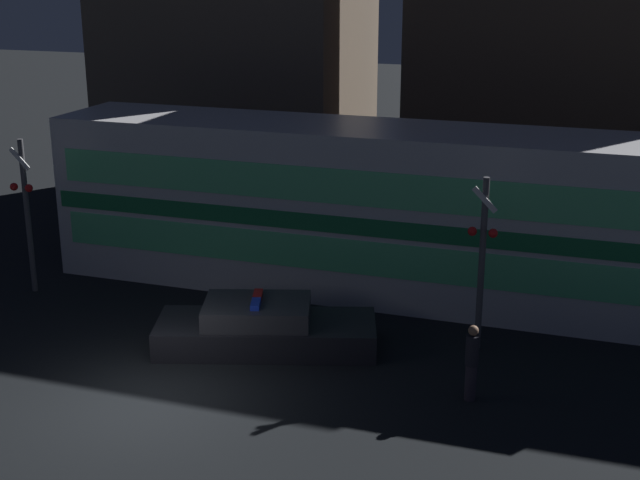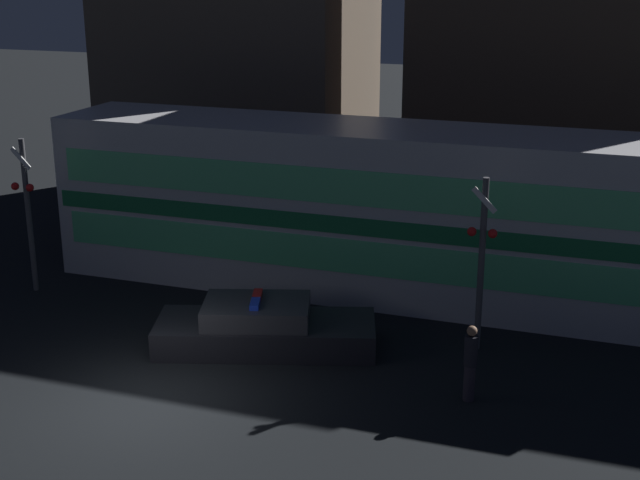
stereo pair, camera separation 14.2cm
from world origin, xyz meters
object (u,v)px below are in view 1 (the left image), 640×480
(police_car, at_px, (264,329))
(train, at_px, (367,210))
(pedestrian, at_px, (472,362))
(crossing_signal_near, at_px, (482,258))

(police_car, bearing_deg, train, 57.86)
(police_car, xyz_separation_m, pedestrian, (4.88, -1.00, 0.37))
(crossing_signal_near, bearing_deg, pedestrian, -83.93)
(train, relative_size, pedestrian, 10.50)
(train, xyz_separation_m, pedestrian, (3.73, -5.38, -1.38))
(pedestrian, bearing_deg, train, 124.71)
(police_car, xyz_separation_m, crossing_signal_near, (4.61, 1.54, 1.72))
(pedestrian, distance_m, crossing_signal_near, 2.88)
(train, relative_size, police_car, 3.21)
(pedestrian, bearing_deg, crossing_signal_near, 96.07)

